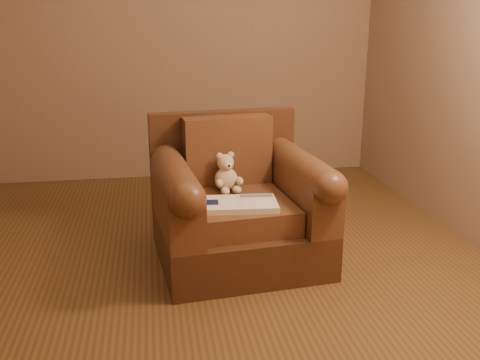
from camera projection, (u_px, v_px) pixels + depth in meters
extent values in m
plane|color=brown|center=(177.00, 265.00, 3.35)|extent=(4.00, 4.00, 0.00)
cube|color=#907259|center=(160.00, 33.00, 4.85)|extent=(4.00, 0.02, 2.70)
cube|color=#907259|center=(209.00, 89.00, 1.07)|extent=(4.00, 0.02, 2.70)
cube|color=#442716|center=(239.00, 239.00, 3.40)|extent=(1.08, 1.03, 0.28)
cube|color=#442716|center=(223.00, 155.00, 3.66)|extent=(0.99, 0.19, 0.61)
cube|color=brown|center=(241.00, 210.00, 3.29)|extent=(0.64, 0.74, 0.15)
cube|color=brown|center=(227.00, 150.00, 3.52)|extent=(0.59, 0.21, 0.45)
cube|color=brown|center=(176.00, 203.00, 3.17)|extent=(0.28, 0.86, 0.32)
cube|color=brown|center=(301.00, 192.00, 3.37)|extent=(0.28, 0.86, 0.32)
cylinder|color=brown|center=(175.00, 177.00, 3.12)|extent=(0.28, 0.86, 0.20)
cylinder|color=brown|center=(302.00, 168.00, 3.32)|extent=(0.28, 0.86, 0.20)
ellipsoid|color=#CFB791|center=(226.00, 179.00, 3.41)|extent=(0.15, 0.13, 0.16)
sphere|color=#CFB791|center=(225.00, 163.00, 3.39)|extent=(0.11, 0.11, 0.11)
ellipsoid|color=#CFB791|center=(220.00, 156.00, 3.37)|extent=(0.04, 0.02, 0.04)
ellipsoid|color=#CFB791|center=(231.00, 155.00, 3.39)|extent=(0.04, 0.02, 0.04)
ellipsoid|color=beige|center=(228.00, 166.00, 3.34)|extent=(0.05, 0.03, 0.04)
sphere|color=black|center=(229.00, 166.00, 3.33)|extent=(0.02, 0.02, 0.02)
ellipsoid|color=#CFB791|center=(219.00, 183.00, 3.33)|extent=(0.05, 0.10, 0.05)
ellipsoid|color=#CFB791|center=(240.00, 181.00, 3.38)|extent=(0.05, 0.10, 0.05)
ellipsoid|color=#CFB791|center=(225.00, 191.00, 3.33)|extent=(0.06, 0.10, 0.05)
ellipsoid|color=#CFB791|center=(237.00, 190.00, 3.36)|extent=(0.06, 0.10, 0.05)
cube|color=beige|center=(239.00, 204.00, 3.12)|extent=(0.46, 0.30, 0.03)
cube|color=white|center=(221.00, 202.00, 3.11)|extent=(0.23, 0.28, 0.00)
cube|color=white|center=(258.00, 201.00, 3.12)|extent=(0.23, 0.28, 0.00)
cube|color=beige|center=(239.00, 202.00, 3.11)|extent=(0.03, 0.26, 0.00)
cube|color=#0F1638|center=(212.00, 202.00, 3.10)|extent=(0.08, 0.10, 0.00)
cube|color=slate|center=(256.00, 196.00, 3.21)|extent=(0.20, 0.07, 0.00)
cylinder|color=gold|center=(252.00, 210.00, 4.26)|extent=(0.31, 0.31, 0.02)
cylinder|color=gold|center=(252.00, 179.00, 4.19)|extent=(0.03, 0.03, 0.51)
cylinder|color=gold|center=(252.00, 146.00, 4.11)|extent=(0.39, 0.39, 0.02)
cylinder|color=gold|center=(252.00, 147.00, 4.11)|extent=(0.03, 0.03, 0.02)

